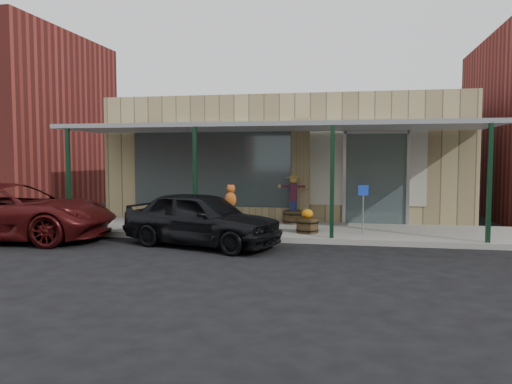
% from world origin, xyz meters
% --- Properties ---
extents(ground, '(120.00, 120.00, 0.00)m').
position_xyz_m(ground, '(0.00, 0.00, 0.00)').
color(ground, black).
rests_on(ground, ground).
extents(sidewalk, '(40.00, 3.20, 0.15)m').
position_xyz_m(sidewalk, '(0.00, 3.60, 0.07)').
color(sidewalk, gray).
rests_on(sidewalk, ground).
extents(storefront, '(12.00, 6.25, 4.20)m').
position_xyz_m(storefront, '(-0.00, 8.16, 2.09)').
color(storefront, tan).
rests_on(storefront, ground).
extents(awning, '(12.00, 3.00, 3.04)m').
position_xyz_m(awning, '(0.00, 3.56, 3.01)').
color(awning, slate).
rests_on(awning, ground).
extents(block_buildings_near, '(61.00, 8.00, 8.00)m').
position_xyz_m(block_buildings_near, '(2.01, 9.20, 3.77)').
color(block_buildings_near, maroon).
rests_on(block_buildings_near, ground).
extents(barrel_scarecrow, '(0.92, 0.75, 1.55)m').
position_xyz_m(barrel_scarecrow, '(0.51, 4.69, 0.67)').
color(barrel_scarecrow, '#4D3B1E').
rests_on(barrel_scarecrow, sidewalk).
extents(barrel_pumpkin, '(0.70, 0.70, 0.69)m').
position_xyz_m(barrel_pumpkin, '(1.12, 2.86, 0.40)').
color(barrel_pumpkin, '#4D3B1E').
rests_on(barrel_pumpkin, sidewalk).
extents(handicap_sign, '(0.27, 0.07, 1.31)m').
position_xyz_m(handicap_sign, '(2.58, 2.85, 0.99)').
color(handicap_sign, gray).
rests_on(handicap_sign, sidewalk).
extents(parked_sedan, '(4.30, 2.73, 1.50)m').
position_xyz_m(parked_sedan, '(-1.33, 1.18, 0.68)').
color(parked_sedan, black).
rests_on(parked_sedan, ground).
extents(car_maroon, '(5.69, 3.16, 1.51)m').
position_xyz_m(car_maroon, '(-6.54, 1.06, 0.75)').
color(car_maroon, '#470E0E').
rests_on(car_maroon, ground).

